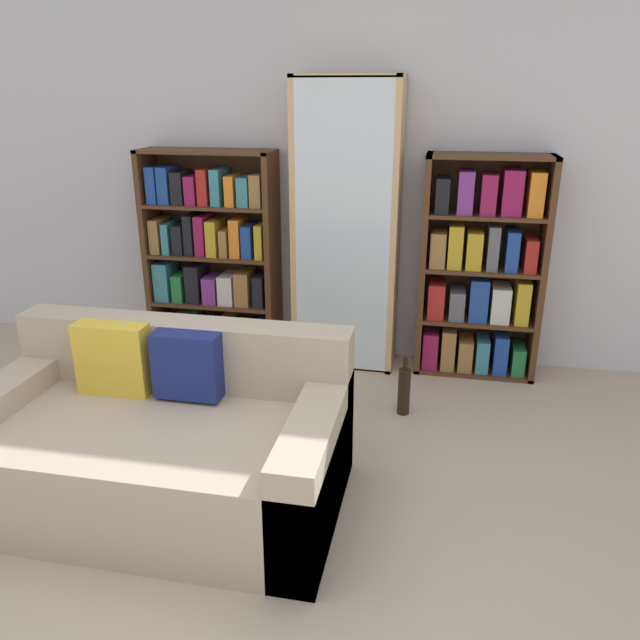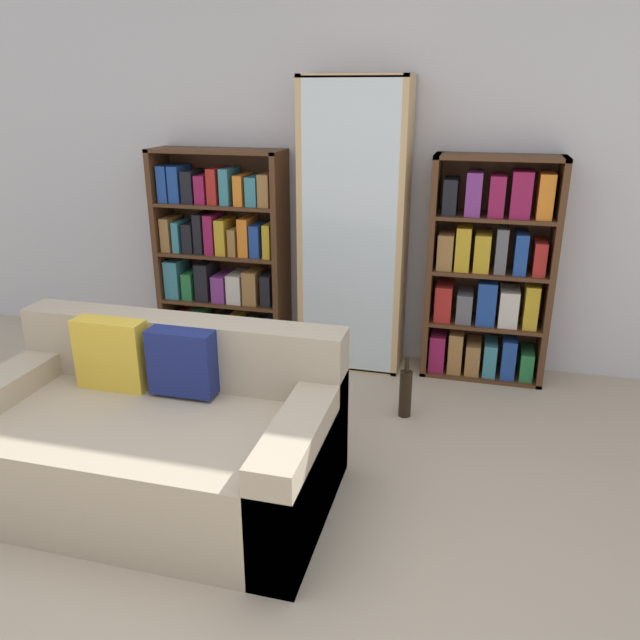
# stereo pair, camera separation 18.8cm
# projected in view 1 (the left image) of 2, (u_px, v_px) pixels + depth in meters

# --- Properties ---
(ground_plane) EXTENTS (16.00, 16.00, 0.00)m
(ground_plane) POSITION_uv_depth(u_px,v_px,m) (232.00, 618.00, 2.34)
(ground_plane) COLOR tan
(wall_back) EXTENTS (6.73, 0.06, 2.70)m
(wall_back) POSITION_uv_depth(u_px,v_px,m) (348.00, 169.00, 4.32)
(wall_back) COLOR silver
(wall_back) RESTS_ON ground
(couch) EXTENTS (1.71, 0.96, 0.81)m
(couch) POSITION_uv_depth(u_px,v_px,m) (160.00, 444.00, 2.95)
(couch) COLOR tan
(couch) RESTS_ON ground
(bookshelf_left) EXTENTS (0.95, 0.32, 1.48)m
(bookshelf_left) POSITION_uv_depth(u_px,v_px,m) (212.00, 259.00, 4.53)
(bookshelf_left) COLOR #4C2D19
(bookshelf_left) RESTS_ON ground
(display_cabinet) EXTENTS (0.71, 0.36, 1.96)m
(display_cabinet) POSITION_uv_depth(u_px,v_px,m) (347.00, 229.00, 4.24)
(display_cabinet) COLOR tan
(display_cabinet) RESTS_ON ground
(bookshelf_right) EXTENTS (0.81, 0.32, 1.48)m
(bookshelf_right) POSITION_uv_depth(u_px,v_px,m) (480.00, 273.00, 4.18)
(bookshelf_right) COLOR #4C2D19
(bookshelf_right) RESTS_ON ground
(wine_bottle) EXTENTS (0.08, 0.08, 0.37)m
(wine_bottle) POSITION_uv_depth(u_px,v_px,m) (404.00, 391.00, 3.77)
(wine_bottle) COLOR black
(wine_bottle) RESTS_ON ground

